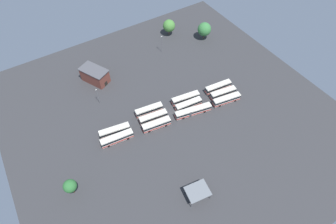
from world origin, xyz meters
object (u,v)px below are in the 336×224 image
object	(u,v)px
bus_row3_slot2	(218,87)
bus_row0_slot1	(115,131)
bus_row0_slot0	(117,138)
bus_row2_slot0	(193,111)
lamp_post_far_corner	(98,96)
bus_row1_slot0	(156,124)
bus_row3_slot0	(227,99)
bus_row3_slot1	(223,93)
depot_building	(95,75)
bus_row2_slot1	(188,105)
tree_north_edge	(204,29)
tree_northeast	(70,186)
maintenance_shelter	(198,191)
bus_row1_slot2	(149,110)
lamp_post_mid_lot	(162,44)
bus_row2_slot2	(186,98)
tree_south_edge	(169,26)

from	to	relation	value
bus_row3_slot2	bus_row0_slot1	bearing A→B (deg)	176.62
bus_row0_slot0	bus_row2_slot0	world-z (taller)	same
bus_row0_slot0	lamp_post_far_corner	world-z (taller)	lamp_post_far_corner
bus_row1_slot0	bus_row0_slot1	bearing A→B (deg)	158.45
bus_row3_slot0	bus_row3_slot2	world-z (taller)	same
bus_row3_slot1	depot_building	bearing A→B (deg)	138.69
bus_row0_slot1	bus_row3_slot2	world-z (taller)	same
bus_row2_slot1	tree_north_edge	bearing A→B (deg)	45.86
depot_building	tree_northeast	size ratio (longest dim) A/B	1.92
bus_row0_slot1	maintenance_shelter	xyz separation A→B (m)	(12.71, -37.52, 1.76)
maintenance_shelter	tree_northeast	size ratio (longest dim) A/B	1.11
bus_row2_slot0	tree_north_edge	size ratio (longest dim) A/B	1.71
bus_row2_slot1	bus_row1_slot2	bearing A→B (deg)	158.01
bus_row3_slot2	tree_north_edge	size ratio (longest dim) A/B	1.36
bus_row0_slot0	bus_row1_slot2	size ratio (longest dim) A/B	1.09
bus_row3_slot0	tree_northeast	size ratio (longest dim) A/B	1.67
depot_building	maintenance_shelter	xyz separation A→B (m)	(7.64, -68.97, 0.15)
tree_north_edge	bus_row2_slot0	bearing A→B (deg)	-131.47
tree_north_edge	tree_northeast	world-z (taller)	tree_north_edge
bus_row0_slot1	lamp_post_mid_lot	size ratio (longest dim) A/B	1.32
bus_row1_slot2	maintenance_shelter	size ratio (longest dim) A/B	1.41
lamp_post_far_corner	tree_northeast	bearing A→B (deg)	-125.59
bus_row2_slot1	bus_row2_slot2	world-z (taller)	same
bus_row1_slot0	lamp_post_far_corner	size ratio (longest dim) A/B	1.41
bus_row0_slot1	bus_row2_slot1	distance (m)	32.42
bus_row3_slot1	bus_row3_slot2	distance (m)	4.04
tree_northeast	lamp_post_far_corner	bearing A→B (deg)	54.41
bus_row1_slot2	bus_row2_slot1	bearing A→B (deg)	-21.99
bus_row1_slot2	depot_building	xyz separation A→B (m)	(-11.50, 29.49, 1.61)
bus_row3_slot2	tree_northeast	xyz separation A→B (m)	(-71.27, -11.69, 3.49)
maintenance_shelter	bus_row0_slot1	bearing A→B (deg)	108.71
bus_row1_slot0	tree_north_edge	size ratio (longest dim) A/B	1.28
bus_row3_slot2	maintenance_shelter	size ratio (longest dim) A/B	1.49
bus_row1_slot2	lamp_post_far_corner	distance (m)	22.35
bus_row1_slot0	bus_row2_slot1	distance (m)	16.81
bus_row2_slot2	maintenance_shelter	size ratio (longest dim) A/B	1.50
tree_northeast	bus_row3_slot1	bearing A→B (deg)	6.19
bus_row0_slot0	tree_south_edge	xyz separation A→B (m)	(52.97, 46.94, 3.77)
bus_row1_slot2	bus_row2_slot0	bearing A→B (deg)	-33.86
bus_row0_slot1	tree_north_edge	xyz separation A→B (m)	(66.08, 30.65, 3.97)
bus_row3_slot0	depot_building	xyz separation A→B (m)	(-42.54, 42.08, 1.61)
lamp_post_mid_lot	tree_northeast	world-z (taller)	lamp_post_mid_lot
maintenance_shelter	lamp_post_mid_lot	world-z (taller)	lamp_post_mid_lot
bus_row3_slot0	tree_north_edge	bearing A→B (deg)	65.89
bus_row2_slot0	depot_building	xyz separation A→B (m)	(-26.66, 39.67, 1.61)
depot_building	bus_row2_slot0	bearing A→B (deg)	-56.09
bus_row1_slot0	tree_northeast	xyz separation A→B (m)	(-37.52, -8.50, 3.49)
bus_row0_slot1	maintenance_shelter	bearing A→B (deg)	-71.29
bus_row3_slot0	tree_north_edge	world-z (taller)	tree_north_edge
bus_row0_slot1	depot_building	bearing A→B (deg)	80.85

